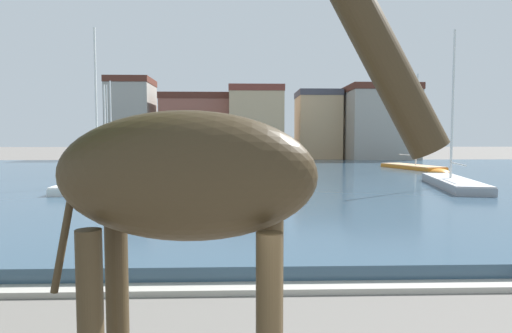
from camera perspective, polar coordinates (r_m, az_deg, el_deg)
harbor_water at (r=30.47m, az=0.44°, el=-1.54°), size 81.90×43.50×0.42m
quay_edge_coping at (r=8.91m, az=6.38°, el=-15.71°), size 81.90×0.50×0.12m
giraffe_statue at (r=3.05m, az=-6.50°, el=-3.10°), size 2.99×0.90×5.22m
sailboat_grey at (r=26.03m, az=24.22°, el=-2.23°), size 3.50×9.05×8.84m
sailboat_black at (r=47.52m, az=-19.04°, el=0.57°), size 3.80×9.45×8.56m
sailboat_red at (r=32.14m, az=-19.25°, el=-0.78°), size 2.73×7.29×6.76m
sailboat_white at (r=25.14m, az=-20.07°, el=-2.37°), size 2.49×8.55×8.91m
sailboat_teal at (r=38.90m, az=-18.53°, el=-0.15°), size 2.27×7.67×7.88m
sailboat_orange at (r=38.59m, az=20.54°, el=-0.36°), size 3.64×7.75×8.39m
townhouse_end_terrace at (r=58.38m, az=-16.13°, el=5.93°), size 5.47×6.46×10.73m
townhouse_tall_gabled at (r=57.27m, az=-7.92°, el=5.11°), size 8.97×6.07×8.78m
townhouse_wide_warehouse at (r=54.22m, az=0.02°, el=5.60°), size 6.73×5.48×9.50m
townhouse_narrow_midrow at (r=58.79m, az=8.15°, el=5.33°), size 5.62×6.41×9.33m
townhouse_corner_house at (r=56.88m, az=16.05°, el=5.44°), size 8.42×7.30×9.64m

